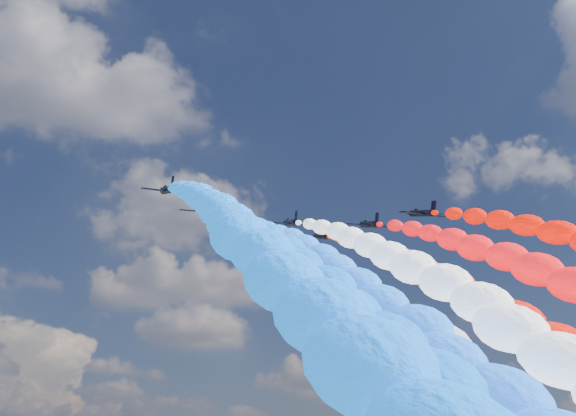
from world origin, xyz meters
name	(u,v)px	position (x,y,z in m)	size (l,w,h in m)	color
jet_0	(167,190)	(-25.86, -4.46, 107.88)	(9.55, 12.81, 2.82)	black
trail_0	(223,240)	(-25.86, -56.80, 82.57)	(6.81, 101.15, 54.12)	#106BFF
jet_1	(204,211)	(-17.26, 4.91, 107.88)	(9.55, 12.81, 2.82)	black
trail_1	(274,267)	(-17.26, -47.43, 82.57)	(6.81, 101.15, 54.12)	blue
jet_2	(243,224)	(-7.69, 11.05, 107.88)	(9.55, 12.81, 2.82)	black
trail_2	(329,284)	(-7.69, -41.29, 82.57)	(6.81, 101.15, 54.12)	#1E6DFF
jet_3	(291,223)	(1.58, 7.16, 107.88)	(9.55, 12.81, 2.82)	black
trail_3	(404,282)	(1.58, -45.18, 82.57)	(6.81, 101.15, 54.12)	white
jet_4	(263,239)	(-1.03, 19.99, 107.88)	(9.55, 12.81, 2.82)	black
trail_4	(351,301)	(-1.03, -32.35, 82.57)	(6.81, 101.15, 54.12)	white
jet_5	(321,236)	(10.71, 14.10, 107.88)	(9.55, 12.81, 2.82)	black
trail_5	(440,297)	(10.71, -38.25, 82.57)	(6.81, 101.15, 54.12)	red
jet_6	(369,224)	(17.70, 3.43, 107.88)	(9.55, 12.81, 2.82)	black
trail_6	(523,284)	(17.70, -48.91, 82.57)	(6.81, 101.15, 54.12)	#FA1016
jet_7	(422,213)	(25.16, -6.23, 107.88)	(9.55, 12.81, 2.82)	black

